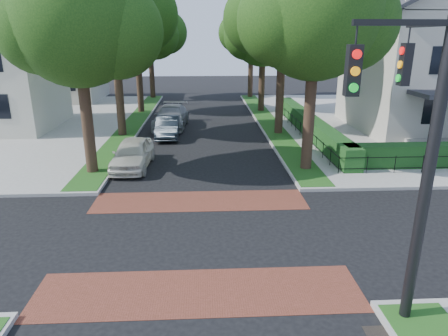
{
  "coord_description": "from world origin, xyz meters",
  "views": [
    {
      "loc": [
        0.23,
        -12.58,
        6.7
      ],
      "look_at": [
        1.01,
        2.82,
        1.6
      ],
      "focal_mm": 32.0,
      "sensor_mm": 36.0,
      "label": 1
    }
  ],
  "objects_px": {
    "traffic_signal": "(420,134)",
    "parked_car_rear": "(171,117)",
    "parked_car_middle": "(168,127)",
    "parked_car_front": "(133,154)"
  },
  "relations": [
    {
      "from": "traffic_signal",
      "to": "parked_car_rear",
      "type": "height_order",
      "value": "traffic_signal"
    },
    {
      "from": "parked_car_middle",
      "to": "parked_car_rear",
      "type": "height_order",
      "value": "parked_car_rear"
    },
    {
      "from": "traffic_signal",
      "to": "parked_car_rear",
      "type": "bearing_deg",
      "value": 107.91
    },
    {
      "from": "parked_car_front",
      "to": "parked_car_middle",
      "type": "distance_m",
      "value": 6.89
    },
    {
      "from": "parked_car_front",
      "to": "parked_car_rear",
      "type": "bearing_deg",
      "value": 84.37
    },
    {
      "from": "parked_car_front",
      "to": "parked_car_rear",
      "type": "relative_size",
      "value": 0.8
    },
    {
      "from": "parked_car_middle",
      "to": "traffic_signal",
      "type": "bearing_deg",
      "value": -70.53
    },
    {
      "from": "traffic_signal",
      "to": "parked_car_rear",
      "type": "xyz_separation_m",
      "value": [
        -7.19,
        22.24,
        -3.87
      ]
    },
    {
      "from": "parked_car_front",
      "to": "parked_car_middle",
      "type": "relative_size",
      "value": 1.05
    },
    {
      "from": "parked_car_front",
      "to": "parked_car_middle",
      "type": "xyz_separation_m",
      "value": [
        1.3,
        6.76,
        -0.06
      ]
    }
  ]
}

